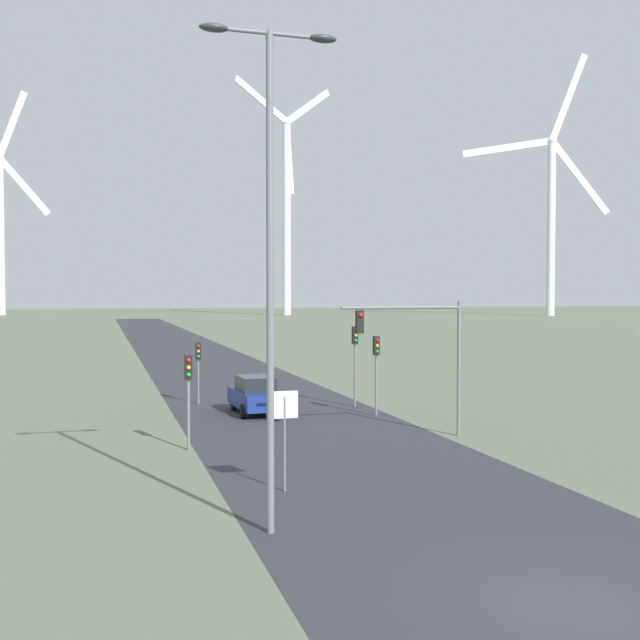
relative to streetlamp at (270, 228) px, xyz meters
The scene contains 13 objects.
ground_plane 10.27m from the streetlamp, 52.00° to the right, with size 600.00×600.00×0.00m, color #5B6651.
road_surface 43.23m from the streetlamp, 84.07° to the left, with size 10.00×240.00×0.01m.
streetlamp is the anchor object (origin of this frame).
stop_sign_near 6.54m from the streetlamp, 71.21° to the left, with size 0.81×0.07×2.96m.
traffic_light_post_near_left 11.35m from the streetlamp, 94.51° to the left, with size 0.28×0.34×3.53m.
traffic_light_post_near_right 21.04m from the streetlamp, 65.22° to the left, with size 0.28×0.34×4.13m.
traffic_light_post_mid_left 22.40m from the streetlamp, 87.38° to the left, with size 0.28×0.34×3.25m.
traffic_light_post_mid_right 18.50m from the streetlamp, 61.11° to the left, with size 0.28×0.34×3.79m.
traffic_light_mast_overhead 13.40m from the streetlamp, 50.54° to the left, with size 5.12×0.34×5.50m.
car_approaching 19.32m from the streetlamp, 79.73° to the left, with size 2.04×4.20×1.83m.
wind_turbine_left 208.71m from the streetlamp, 98.34° to the left, with size 32.77×2.60×62.04m.
wind_turbine_center 190.47m from the streetlamp, 76.01° to the left, with size 30.73×17.01×64.89m.
wind_turbine_right 194.06m from the streetlamp, 54.55° to the left, with size 39.96×8.30×69.83m.
Camera 1 is at (-8.31, -11.90, 5.79)m, focal length 42.00 mm.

